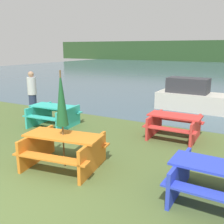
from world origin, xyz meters
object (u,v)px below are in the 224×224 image
object	(u,v)px
picnic_table_red	(174,124)
boat	(200,99)
picnic_table_orange	(64,147)
picnic_table_teal	(53,114)
umbrella_darkgreen	(61,99)
person	(32,93)
picnic_table_blue	(224,181)

from	to	relation	value
picnic_table_red	boat	world-z (taller)	boat
picnic_table_orange	picnic_table_teal	world-z (taller)	picnic_table_orange
umbrella_darkgreen	person	distance (m)	5.39
umbrella_darkgreen	boat	xyz separation A→B (m)	(1.63, 7.27, -1.08)
picnic_table_orange	picnic_table_red	bearing A→B (deg)	62.77
picnic_table_teal	picnic_table_red	bearing A→B (deg)	12.00
picnic_table_orange	person	size ratio (longest dim) A/B	1.10
picnic_table_blue	picnic_table_teal	xyz separation A→B (m)	(-5.81, 2.20, -0.00)
person	picnic_table_teal	bearing A→B (deg)	-25.00
person	picnic_table_red	bearing A→B (deg)	-0.06
picnic_table_teal	person	xyz separation A→B (m)	(-1.86, 0.87, 0.45)
picnic_table_red	picnic_table_teal	bearing A→B (deg)	-168.00
picnic_table_teal	picnic_table_red	distance (m)	4.15
picnic_table_orange	person	distance (m)	5.36
picnic_table_teal	person	distance (m)	2.10
boat	picnic_table_orange	bearing A→B (deg)	-100.80
picnic_table_blue	picnic_table_orange	bearing A→B (deg)	-177.31
picnic_table_blue	picnic_table_red	size ratio (longest dim) A/B	1.17
umbrella_darkgreen	picnic_table_blue	bearing A→B (deg)	2.69
picnic_table_orange	umbrella_darkgreen	bearing A→B (deg)	93.58
picnic_table_orange	person	world-z (taller)	person
picnic_table_orange	umbrella_darkgreen	size ratio (longest dim) A/B	0.87
picnic_table_orange	picnic_table_blue	bearing A→B (deg)	2.69
picnic_table_orange	picnic_table_teal	distance (m)	3.36
picnic_table_red	person	distance (m)	5.93
boat	umbrella_darkgreen	bearing A→B (deg)	-100.80
picnic_table_orange	picnic_table_red	xyz separation A→B (m)	(1.66, 3.22, -0.03)
picnic_table_teal	picnic_table_red	world-z (taller)	picnic_table_teal
boat	person	distance (m)	7.15
picnic_table_orange	person	xyz separation A→B (m)	(-4.26, 3.23, 0.42)
picnic_table_red	picnic_table_blue	bearing A→B (deg)	-60.13
picnic_table_blue	umbrella_darkgreen	size ratio (longest dim) A/B	0.83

